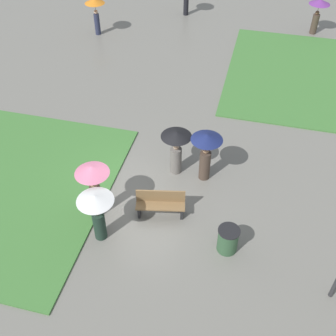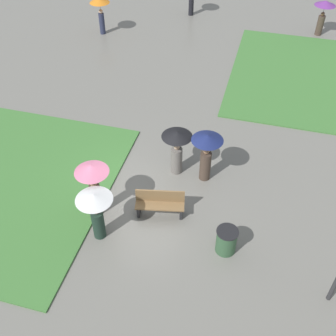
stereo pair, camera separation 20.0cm
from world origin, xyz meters
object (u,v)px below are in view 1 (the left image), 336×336
object	(u,v)px
park_bench	(161,203)
lone_walker_mid_plaza	(318,9)
crowd_person_white	(97,210)
crowd_person_black	(176,146)
lone_walker_near_lawn	(95,7)
trash_bin	(228,240)
crowd_person_pink	(93,180)
crowd_person_navy	(206,149)

from	to	relation	value
park_bench	lone_walker_mid_plaza	distance (m)	15.18
crowd_person_white	lone_walker_mid_plaza	xyz separation A→B (m)	(6.24, 15.73, 0.11)
crowd_person_black	crowd_person_white	distance (m)	3.68
crowd_person_white	lone_walker_near_lawn	bearing A→B (deg)	167.42
trash_bin	lone_walker_near_lawn	world-z (taller)	lone_walker_near_lawn
crowd_person_pink	crowd_person_navy	xyz separation A→B (m)	(2.95, 2.42, -0.18)
lone_walker_mid_plaza	park_bench	bearing A→B (deg)	26.09
park_bench	trash_bin	bearing A→B (deg)	-32.97
crowd_person_pink	lone_walker_near_lawn	size ratio (longest dim) A/B	1.05
crowd_person_pink	lone_walker_mid_plaza	distance (m)	16.29
lone_walker_near_lawn	crowd_person_navy	bearing A→B (deg)	-42.95
crowd_person_black	crowd_person_navy	distance (m)	1.03
park_bench	lone_walker_near_lawn	xyz separation A→B (m)	(-6.50, 11.50, 0.99)
lone_walker_mid_plaza	crowd_person_black	bearing A→B (deg)	23.44
crowd_person_pink	lone_walker_near_lawn	world-z (taller)	crowd_person_pink
crowd_person_black	lone_walker_mid_plaza	bearing A→B (deg)	-8.90
trash_bin	crowd_person_navy	distance (m)	3.18
park_bench	crowd_person_pink	xyz separation A→B (m)	(-1.92, -0.47, 0.99)
park_bench	crowd_person_black	world-z (taller)	crowd_person_black
crowd_person_black	crowd_person_white	bearing A→B (deg)	167.37
trash_bin	lone_walker_mid_plaza	xyz separation A→B (m)	(2.49, 15.27, 0.90)
park_bench	lone_walker_near_lawn	distance (m)	13.24
lone_walker_near_lawn	crowd_person_white	bearing A→B (deg)	-59.98
crowd_person_white	crowd_person_navy	bearing A→B (deg)	108.34
trash_bin	crowd_person_white	distance (m)	3.85
crowd_person_black	crowd_person_pink	size ratio (longest dim) A/B	0.87
crowd_person_pink	lone_walker_near_lawn	xyz separation A→B (m)	(-4.58, 11.97, -0.00)
park_bench	trash_bin	size ratio (longest dim) A/B	1.87
crowd_person_white	crowd_person_pink	xyz separation A→B (m)	(-0.41, 0.86, 0.25)
park_bench	crowd_person_black	distance (m)	2.14
trash_bin	park_bench	bearing A→B (deg)	158.78
crowd_person_navy	crowd_person_pink	bearing A→B (deg)	85.81
trash_bin	crowd_person_navy	world-z (taller)	crowd_person_navy
park_bench	crowd_person_black	xyz separation A→B (m)	(0.02, 2.02, 0.69)
crowd_person_black	crowd_person_pink	bearing A→B (deg)	154.05
park_bench	trash_bin	distance (m)	2.40
crowd_person_white	lone_walker_mid_plaza	bearing A→B (deg)	124.53
trash_bin	crowd_person_pink	world-z (taller)	crowd_person_pink
crowd_person_navy	crowd_person_black	bearing A→B (deg)	42.73
crowd_person_navy	lone_walker_mid_plaza	distance (m)	12.98
lone_walker_near_lawn	lone_walker_mid_plaza	bearing A→B (deg)	23.27
trash_bin	crowd_person_pink	distance (m)	4.29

